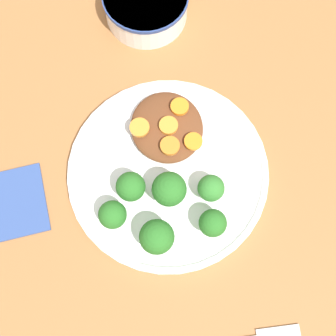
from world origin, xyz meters
TOP-DOWN VIEW (x-y plane):
  - ground_plane at (0.00, 0.00)m, footprint 4.00×4.00m
  - plate at (0.00, 0.00)m, footprint 0.27×0.27m
  - dip_bowl at (-0.05, -0.26)m, footprint 0.13×0.13m
  - stew_mound at (-0.02, -0.06)m, footprint 0.10×0.11m
  - broccoli_floret_0 at (0.04, 0.09)m, footprint 0.04×0.04m
  - broccoli_floret_1 at (0.01, 0.03)m, footprint 0.04×0.04m
  - broccoli_floret_2 at (-0.03, 0.09)m, footprint 0.04×0.04m
  - broccoli_floret_3 at (0.09, 0.04)m, footprint 0.04×0.04m
  - broccoli_floret_4 at (-0.04, 0.05)m, footprint 0.04×0.04m
  - broccoli_floret_5 at (0.05, 0.02)m, footprint 0.04×0.04m
  - carrot_slice_0 at (-0.04, -0.08)m, footprint 0.03×0.03m
  - carrot_slice_1 at (-0.02, -0.05)m, footprint 0.03×0.03m
  - carrot_slice_2 at (-0.04, -0.02)m, footprint 0.02×0.02m
  - carrot_slice_3 at (0.02, -0.06)m, footprint 0.03×0.03m
  - carrot_slice_4 at (-0.01, -0.03)m, footprint 0.03×0.03m

SIDE VIEW (x-z plane):
  - ground_plane at x=0.00m, z-range 0.00..0.00m
  - plate at x=0.00m, z-range 0.00..0.02m
  - stew_mound at x=-0.02m, z-range 0.02..0.04m
  - dip_bowl at x=-0.05m, z-range 0.00..0.05m
  - carrot_slice_2 at x=-0.04m, z-range 0.04..0.04m
  - carrot_slice_3 at x=0.02m, z-range 0.04..0.04m
  - carrot_slice_0 at x=-0.04m, z-range 0.04..0.04m
  - carrot_slice_4 at x=-0.01m, z-range 0.04..0.05m
  - carrot_slice_1 at x=-0.02m, z-range 0.04..0.05m
  - broccoli_floret_3 at x=0.09m, z-range 0.02..0.07m
  - broccoli_floret_4 at x=-0.04m, z-range 0.02..0.07m
  - broccoli_floret_2 at x=-0.03m, z-range 0.02..0.07m
  - broccoli_floret_5 at x=0.05m, z-range 0.02..0.08m
  - broccoli_floret_0 at x=0.04m, z-range 0.02..0.08m
  - broccoli_floret_1 at x=0.01m, z-range 0.02..0.08m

